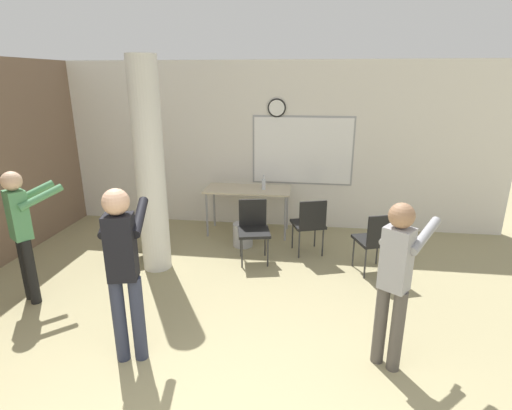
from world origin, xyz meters
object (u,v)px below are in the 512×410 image
chair_table_front (253,226)px  person_playing_side (396,274)px  chair_mid_room (376,238)px  bottle_on_table (264,184)px  chair_table_right (310,222)px  person_playing_front (123,263)px  chair_near_pillar (132,224)px  folding_table (248,192)px  person_watching_back (23,227)px

chair_table_front → person_playing_side: bearing=-53.0°
chair_mid_room → bottle_on_table: bearing=143.2°
chair_table_front → person_playing_side: person_playing_side is taller
chair_table_right → person_playing_front: (-1.62, -2.54, 0.47)m
chair_near_pillar → chair_table_right: bearing=9.7°
chair_table_front → chair_table_right: bearing=20.1°
folding_table → chair_mid_room: bearing=-33.0°
chair_table_right → person_playing_side: 2.47m
folding_table → chair_near_pillar: size_ratio=1.61×
chair_table_front → person_playing_side: 2.58m
chair_near_pillar → chair_mid_room: (3.41, -0.07, 0.00)m
chair_near_pillar → person_playing_side: 3.80m
chair_table_front → bottle_on_table: bearing=88.7°
bottle_on_table → chair_mid_room: (1.64, -1.22, -0.36)m
person_playing_front → person_watching_back: person_playing_front is taller
chair_near_pillar → person_playing_front: (0.91, -2.11, 0.47)m
bottle_on_table → person_watching_back: size_ratio=0.15×
bottle_on_table → chair_table_right: bottle_on_table is taller
chair_table_front → person_playing_front: size_ratio=0.52×
chair_mid_room → person_playing_side: size_ratio=0.56×
bottle_on_table → chair_near_pillar: bottle_on_table is taller
chair_table_right → person_playing_front: size_ratio=0.52×
chair_table_front → person_watching_back: (-2.42, -1.44, 0.41)m
chair_table_front → person_playing_front: person_playing_front is taller
chair_near_pillar → chair_table_front: 1.75m
chair_mid_room → chair_table_front: bearing=172.7°
chair_mid_room → person_playing_side: bearing=-94.2°
person_playing_front → person_watching_back: size_ratio=1.06×
person_playing_front → person_playing_side: bearing=5.4°
folding_table → person_playing_side: 3.53m
person_playing_side → folding_table: bearing=120.1°
person_playing_side → chair_table_right: bearing=107.7°
folding_table → person_playing_front: bearing=-100.3°
person_playing_front → person_watching_back: 1.79m
bottle_on_table → chair_table_right: 1.11m
folding_table → chair_table_front: chair_table_front is taller
bottle_on_table → person_watching_back: (-2.44, -2.45, 0.05)m
chair_mid_room → chair_table_right: bearing=150.0°
person_watching_back → chair_table_front: bearing=30.8°
folding_table → person_watching_back: 3.30m
person_playing_front → person_watching_back: bearing=152.9°
chair_table_front → chair_table_right: same height
folding_table → chair_mid_room: (1.90, -1.23, -0.20)m
folding_table → person_watching_back: person_watching_back is taller
bottle_on_table → chair_table_right: (0.77, -0.72, -0.36)m
folding_table → chair_table_right: size_ratio=1.61×
chair_table_front → chair_mid_room: bearing=-7.3°
bottle_on_table → person_watching_back: bearing=-134.9°
person_playing_side → person_watching_back: size_ratio=1.00×
chair_table_right → bottle_on_table: bearing=136.7°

